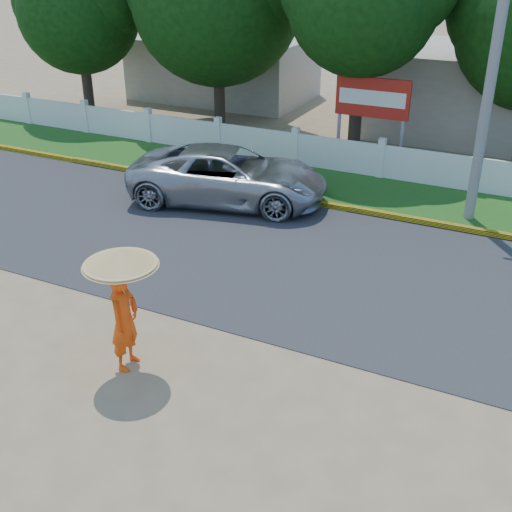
% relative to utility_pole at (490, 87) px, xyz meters
% --- Properties ---
extents(ground, '(120.00, 120.00, 0.00)m').
position_rel_utility_pole_xyz_m(ground, '(-3.20, -9.03, -3.65)').
color(ground, '#9E8460').
rests_on(ground, ground).
extents(road, '(60.00, 7.00, 0.02)m').
position_rel_utility_pole_xyz_m(road, '(-3.20, -4.53, -3.64)').
color(road, '#38383A').
rests_on(road, ground).
extents(grass_verge, '(60.00, 3.50, 0.03)m').
position_rel_utility_pole_xyz_m(grass_verge, '(-3.20, 0.72, -3.63)').
color(grass_verge, '#2D601E').
rests_on(grass_verge, ground).
extents(curb, '(40.00, 0.18, 0.16)m').
position_rel_utility_pole_xyz_m(curb, '(-3.20, -0.98, -3.57)').
color(curb, yellow).
rests_on(curb, ground).
extents(fence, '(40.00, 0.10, 1.10)m').
position_rel_utility_pole_xyz_m(fence, '(-3.20, 2.17, -3.10)').
color(fence, silver).
rests_on(fence, ground).
extents(building_near, '(10.00, 6.00, 3.20)m').
position_rel_utility_pole_xyz_m(building_near, '(-0.20, 8.97, -2.05)').
color(building_near, '#B7AD99').
rests_on(building_near, ground).
extents(building_far, '(8.00, 5.00, 2.80)m').
position_rel_utility_pole_xyz_m(building_far, '(-13.20, 9.97, -2.25)').
color(building_far, '#B7AD99').
rests_on(building_far, ground).
extents(utility_pole, '(0.28, 0.28, 7.29)m').
position_rel_utility_pole_xyz_m(utility_pole, '(0.00, 0.00, 0.00)').
color(utility_pole, gray).
rests_on(utility_pole, ground).
extents(vehicle, '(6.24, 3.94, 1.60)m').
position_rel_utility_pole_xyz_m(vehicle, '(-6.64, -1.80, -2.84)').
color(vehicle, '#A4A7AC').
rests_on(vehicle, ground).
extents(monk_with_parasol, '(1.33, 1.33, 2.41)m').
position_rel_utility_pole_xyz_m(monk_with_parasol, '(-4.46, -9.77, -2.07)').
color(monk_with_parasol, '#FF4E0D').
rests_on(monk_with_parasol, ground).
extents(billboard, '(2.50, 0.13, 2.95)m').
position_rel_utility_pole_xyz_m(billboard, '(-3.95, 3.27, -1.51)').
color(billboard, gray).
rests_on(billboard, ground).
extents(tree_row, '(34.42, 7.43, 9.04)m').
position_rel_utility_pole_xyz_m(tree_row, '(-1.97, 5.10, 1.34)').
color(tree_row, '#473828').
rests_on(tree_row, ground).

